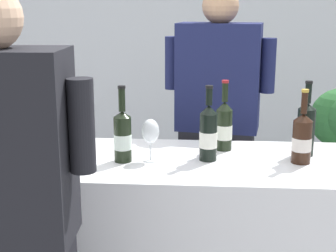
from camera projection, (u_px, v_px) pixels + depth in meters
wall_back at (177, 29)px, 4.58m from camera, size 8.00×0.10×2.80m
wine_bottle_0 at (123, 136)px, 2.11m from camera, size 0.08×0.08×0.33m
wine_bottle_1 at (302, 138)px, 2.09m from camera, size 0.08×0.08×0.32m
wine_bottle_2 at (208, 133)px, 2.13m from camera, size 0.08×0.08×0.33m
wine_bottle_3 at (224, 126)px, 2.28m from camera, size 0.08×0.08×0.33m
wine_bottle_4 at (6, 122)px, 2.35m from camera, size 0.07×0.07×0.34m
wine_bottle_5 at (306, 127)px, 2.19m from camera, size 0.08×0.08×0.34m
wine_glass at (151, 133)px, 2.11m from camera, size 0.08×0.08×0.19m
person_server at (217, 147)px, 2.81m from camera, size 0.60×0.31×1.72m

